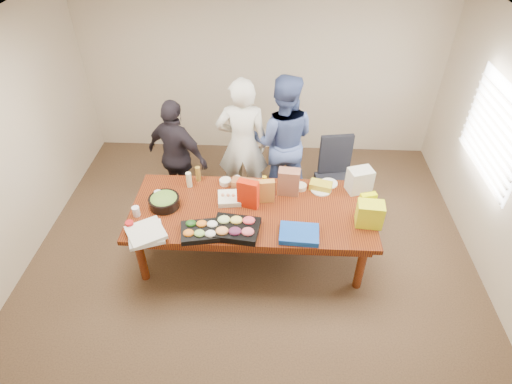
# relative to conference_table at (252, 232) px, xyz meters

# --- Properties ---
(floor) EXTENTS (5.50, 5.00, 0.02)m
(floor) POSITION_rel_conference_table_xyz_m (0.00, 0.00, -0.39)
(floor) COLOR #47301E
(floor) RESTS_ON ground
(ceiling) EXTENTS (5.50, 5.00, 0.02)m
(ceiling) POSITION_rel_conference_table_xyz_m (0.00, 0.00, 2.33)
(ceiling) COLOR white
(ceiling) RESTS_ON wall_back
(wall_back) EXTENTS (5.50, 0.04, 2.70)m
(wall_back) POSITION_rel_conference_table_xyz_m (0.00, 2.50, 0.98)
(wall_back) COLOR beige
(wall_back) RESTS_ON floor
(wall_left) EXTENTS (0.04, 5.00, 2.70)m
(wall_left) POSITION_rel_conference_table_xyz_m (-2.75, 0.00, 0.98)
(wall_left) COLOR beige
(wall_left) RESTS_ON floor
(window_panel) EXTENTS (0.03, 1.40, 1.10)m
(window_panel) POSITION_rel_conference_table_xyz_m (2.72, 0.60, 1.12)
(window_panel) COLOR white
(window_panel) RESTS_ON wall_right
(window_blinds) EXTENTS (0.04, 1.36, 1.00)m
(window_blinds) POSITION_rel_conference_table_xyz_m (2.68, 0.60, 1.12)
(window_blinds) COLOR beige
(window_blinds) RESTS_ON wall_right
(conference_table) EXTENTS (2.80, 1.20, 0.75)m
(conference_table) POSITION_rel_conference_table_xyz_m (0.00, 0.00, 0.00)
(conference_table) COLOR #4C1C0F
(conference_table) RESTS_ON floor
(office_chair) EXTENTS (0.61, 0.61, 1.05)m
(office_chair) POSITION_rel_conference_table_xyz_m (1.07, 0.90, 0.15)
(office_chair) COLOR black
(office_chair) RESTS_ON floor
(person_center) EXTENTS (0.70, 0.46, 1.89)m
(person_center) POSITION_rel_conference_table_xyz_m (-0.18, 1.06, 0.57)
(person_center) COLOR silver
(person_center) RESTS_ON floor
(person_right) EXTENTS (0.95, 0.76, 1.87)m
(person_right) POSITION_rel_conference_table_xyz_m (0.35, 1.21, 0.56)
(person_right) COLOR #465A98
(person_right) RESTS_ON floor
(person_left) EXTENTS (1.02, 0.78, 1.61)m
(person_left) POSITION_rel_conference_table_xyz_m (-1.05, 0.95, 0.43)
(person_left) COLOR black
(person_left) RESTS_ON floor
(veggie_tray) EXTENTS (0.48, 0.40, 0.06)m
(veggie_tray) POSITION_rel_conference_table_xyz_m (-0.53, -0.43, 0.41)
(veggie_tray) COLOR black
(veggie_tray) RESTS_ON conference_table
(fruit_tray) EXTENTS (0.54, 0.45, 0.08)m
(fruit_tray) POSITION_rel_conference_table_xyz_m (-0.15, -0.38, 0.41)
(fruit_tray) COLOR black
(fruit_tray) RESTS_ON conference_table
(sheet_cake) EXTENTS (0.39, 0.31, 0.06)m
(sheet_cake) POSITION_rel_conference_table_xyz_m (-0.23, 0.15, 0.41)
(sheet_cake) COLOR white
(sheet_cake) RESTS_ON conference_table
(salad_bowl) EXTENTS (0.39, 0.39, 0.12)m
(salad_bowl) POSITION_rel_conference_table_xyz_m (-1.02, 0.01, 0.43)
(salad_bowl) COLOR black
(salad_bowl) RESTS_ON conference_table
(chip_bag_blue) EXTENTS (0.44, 0.34, 0.06)m
(chip_bag_blue) POSITION_rel_conference_table_xyz_m (0.53, -0.42, 0.41)
(chip_bag_blue) COLOR #1244AB
(chip_bag_blue) RESTS_ON conference_table
(chip_bag_red) EXTENTS (0.26, 0.16, 0.35)m
(chip_bag_red) POSITION_rel_conference_table_xyz_m (-0.05, 0.05, 0.55)
(chip_bag_red) COLOR red
(chip_bag_red) RESTS_ON conference_table
(chip_bag_yellow) EXTENTS (0.19, 0.12, 0.27)m
(chip_bag_yellow) POSITION_rel_conference_table_xyz_m (1.30, -0.00, 0.51)
(chip_bag_yellow) COLOR #F1FF00
(chip_bag_yellow) RESTS_ON conference_table
(chip_bag_orange) EXTENTS (0.20, 0.11, 0.29)m
(chip_bag_orange) POSITION_rel_conference_table_xyz_m (0.16, 0.16, 0.52)
(chip_bag_orange) COLOR #C37F33
(chip_bag_orange) RESTS_ON conference_table
(mayo_jar) EXTENTS (0.10, 0.10, 0.13)m
(mayo_jar) POSITION_rel_conference_table_xyz_m (-0.20, 0.43, 0.44)
(mayo_jar) COLOR silver
(mayo_jar) RESTS_ON conference_table
(mustard_bottle) EXTENTS (0.06, 0.06, 0.15)m
(mustard_bottle) POSITION_rel_conference_table_xyz_m (0.13, 0.42, 0.45)
(mustard_bottle) COLOR gold
(mustard_bottle) RESTS_ON conference_table
(dressing_bottle) EXTENTS (0.07, 0.07, 0.20)m
(dressing_bottle) POSITION_rel_conference_table_xyz_m (-0.70, 0.51, 0.47)
(dressing_bottle) COLOR olive
(dressing_bottle) RESTS_ON conference_table
(ranch_bottle) EXTENTS (0.08, 0.08, 0.20)m
(ranch_bottle) POSITION_rel_conference_table_xyz_m (-0.79, 0.39, 0.48)
(ranch_bottle) COLOR beige
(ranch_bottle) RESTS_ON conference_table
(banana_bunch) EXTENTS (0.30, 0.22, 0.09)m
(banana_bunch) POSITION_rel_conference_table_xyz_m (0.82, 0.42, 0.42)
(banana_bunch) COLOR gold
(banana_bunch) RESTS_ON conference_table
(bread_loaf) EXTENTS (0.35, 0.20, 0.13)m
(bread_loaf) POSITION_rel_conference_table_xyz_m (-0.10, 0.36, 0.44)
(bread_loaf) COLOR brown
(bread_loaf) RESTS_ON conference_table
(kraft_bag) EXTENTS (0.27, 0.17, 0.33)m
(kraft_bag) POSITION_rel_conference_table_xyz_m (0.42, 0.32, 0.54)
(kraft_bag) COLOR brown
(kraft_bag) RESTS_ON conference_table
(red_cup) EXTENTS (0.11, 0.11, 0.12)m
(red_cup) POSITION_rel_conference_table_xyz_m (-1.30, -0.42, 0.43)
(red_cup) COLOR #AA1314
(red_cup) RESTS_ON conference_table
(clear_cup_a) EXTENTS (0.09, 0.09, 0.12)m
(clear_cup_a) POSITION_rel_conference_table_xyz_m (-1.30, -0.18, 0.43)
(clear_cup_a) COLOR white
(clear_cup_a) RESTS_ON conference_table
(clear_cup_b) EXTENTS (0.10, 0.10, 0.12)m
(clear_cup_b) POSITION_rel_conference_table_xyz_m (-1.11, 0.11, 0.43)
(clear_cup_b) COLOR silver
(clear_cup_b) RESTS_ON conference_table
(pizza_box_lower) EXTENTS (0.48, 0.48, 0.04)m
(pizza_box_lower) POSITION_rel_conference_table_xyz_m (-1.11, -0.50, 0.40)
(pizza_box_lower) COLOR white
(pizza_box_lower) RESTS_ON conference_table
(pizza_box_upper) EXTENTS (0.51, 0.51, 0.04)m
(pizza_box_upper) POSITION_rel_conference_table_xyz_m (-1.10, -0.51, 0.44)
(pizza_box_upper) COLOR silver
(pizza_box_upper) RESTS_ON pizza_box_lower
(plate_a) EXTENTS (0.30, 0.30, 0.01)m
(plate_a) POSITION_rel_conference_table_xyz_m (0.82, 0.39, 0.38)
(plate_a) COLOR white
(plate_a) RESTS_ON conference_table
(plate_b) EXTENTS (0.22, 0.22, 0.01)m
(plate_b) POSITION_rel_conference_table_xyz_m (0.93, 0.52, 0.38)
(plate_b) COLOR white
(plate_b) RESTS_ON conference_table
(dip_bowl_a) EXTENTS (0.18, 0.18, 0.06)m
(dip_bowl_a) POSITION_rel_conference_table_xyz_m (0.58, 0.40, 0.40)
(dip_bowl_a) COLOR beige
(dip_bowl_a) RESTS_ON conference_table
(dip_bowl_b) EXTENTS (0.16, 0.16, 0.06)m
(dip_bowl_b) POSITION_rel_conference_table_xyz_m (-0.36, 0.46, 0.40)
(dip_bowl_b) COLOR #F1E7CB
(dip_bowl_b) RESTS_ON conference_table
(grocery_bag_white) EXTENTS (0.33, 0.28, 0.30)m
(grocery_bag_white) POSITION_rel_conference_table_xyz_m (1.27, 0.41, 0.53)
(grocery_bag_white) COLOR beige
(grocery_bag_white) RESTS_ON conference_table
(grocery_bag_yellow) EXTENTS (0.30, 0.22, 0.28)m
(grocery_bag_yellow) POSITION_rel_conference_table_xyz_m (1.30, -0.19, 0.52)
(grocery_bag_yellow) COLOR yellow
(grocery_bag_yellow) RESTS_ON conference_table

